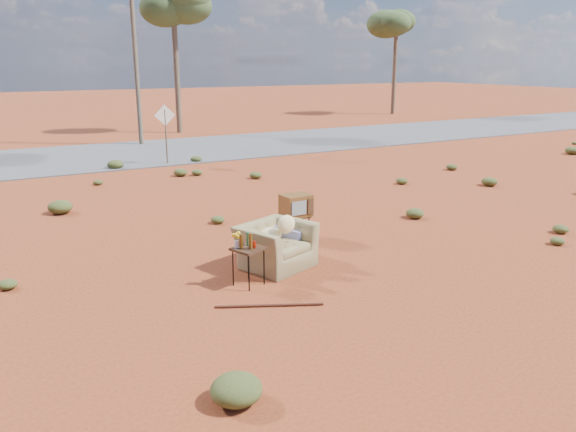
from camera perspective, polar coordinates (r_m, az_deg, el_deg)
ground at (r=10.14m, az=0.27°, el=-5.98°), size 140.00×140.00×0.00m
highway at (r=23.96m, az=-17.74°, el=5.89°), size 140.00×7.00×0.04m
armchair at (r=10.44m, az=-0.96°, el=-2.34°), size 1.63×1.39×1.10m
tv_unit at (r=11.99m, az=0.83°, el=1.02°), size 0.63×0.52×0.97m
side_table at (r=9.48m, az=-4.33°, el=-3.12°), size 0.60×0.60×0.95m
rusty_bar at (r=8.88m, az=-1.93°, el=-9.07°), size 1.56×0.77×0.05m
road_sign at (r=21.25m, az=-12.36°, el=9.17°), size 0.78×0.06×2.19m
eucalyptus_center at (r=30.89m, az=-11.59°, el=20.24°), size 3.20×3.20×7.60m
eucalyptus_right at (r=41.87m, az=10.97°, el=18.27°), size 3.20×3.20×7.10m
utility_pole_center at (r=26.57m, az=-15.28°, el=15.91°), size 1.40×0.20×8.00m
scrub_patch at (r=13.67m, az=-11.91°, el=-0.00°), size 17.49×8.07×0.33m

